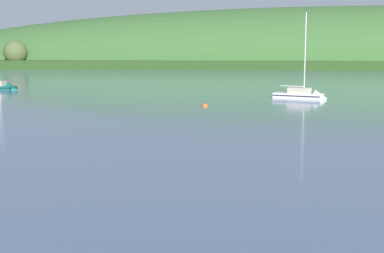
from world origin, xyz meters
TOP-DOWN VIEW (x-y plane):
  - far_shoreline_hill at (29.19, 225.09)m, footprint 514.98×87.28m
  - sailboat_far_left at (-38.54, 73.84)m, footprint 7.02×2.67m
  - sailboat_outer_reach at (6.67, 64.54)m, footprint 6.90×4.41m
  - mooring_buoy_foreground at (-4.01, 53.49)m, footprint 0.62×0.62m

SIDE VIEW (x-z plane):
  - mooring_buoy_foreground at x=-4.01m, z-range -0.35..0.35m
  - far_shoreline_hill at x=29.19m, z-range -25.02..25.24m
  - sailboat_far_left at x=-38.54m, z-range -4.89..5.25m
  - sailboat_outer_reach at x=6.67m, z-range -5.30..5.90m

